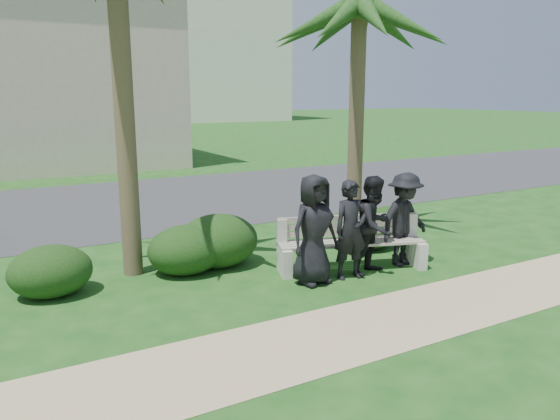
{
  "coord_description": "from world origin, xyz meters",
  "views": [
    {
      "loc": [
        -4.92,
        -7.03,
        3.0
      ],
      "look_at": [
        -0.32,
        1.0,
        1.02
      ],
      "focal_mm": 35.0,
      "sensor_mm": 36.0,
      "label": 1
    }
  ],
  "objects_px": {
    "park_bench": "(351,247)",
    "man_a": "(314,230)",
    "man_c": "(374,225)",
    "man_d": "(404,220)",
    "man_b": "(351,230)",
    "palm_right": "(359,10)"
  },
  "relations": [
    {
      "from": "man_b",
      "to": "man_d",
      "type": "xyz_separation_m",
      "value": [
        1.24,
        0.09,
        0.01
      ]
    },
    {
      "from": "park_bench",
      "to": "man_a",
      "type": "distance_m",
      "value": 1.09
    },
    {
      "from": "man_a",
      "to": "man_b",
      "type": "distance_m",
      "value": 0.67
    },
    {
      "from": "park_bench",
      "to": "man_d",
      "type": "bearing_deg",
      "value": 3.48
    },
    {
      "from": "man_d",
      "to": "man_a",
      "type": "bearing_deg",
      "value": 171.65
    },
    {
      "from": "man_b",
      "to": "man_c",
      "type": "distance_m",
      "value": 0.51
    },
    {
      "from": "man_a",
      "to": "man_b",
      "type": "xyz_separation_m",
      "value": [
        0.66,
        -0.09,
        -0.07
      ]
    },
    {
      "from": "park_bench",
      "to": "man_b",
      "type": "relative_size",
      "value": 1.66
    },
    {
      "from": "man_a",
      "to": "palm_right",
      "type": "height_order",
      "value": "palm_right"
    },
    {
      "from": "man_a",
      "to": "man_b",
      "type": "relative_size",
      "value": 1.08
    },
    {
      "from": "man_a",
      "to": "man_c",
      "type": "bearing_deg",
      "value": -10.33
    },
    {
      "from": "man_a",
      "to": "park_bench",
      "type": "bearing_deg",
      "value": 8.85
    },
    {
      "from": "park_bench",
      "to": "man_c",
      "type": "height_order",
      "value": "man_c"
    },
    {
      "from": "park_bench",
      "to": "man_d",
      "type": "distance_m",
      "value": 1.08
    },
    {
      "from": "palm_right",
      "to": "park_bench",
      "type": "bearing_deg",
      "value": -128.45
    },
    {
      "from": "man_c",
      "to": "man_d",
      "type": "xyz_separation_m",
      "value": [
        0.73,
        0.07,
        -0.0
      ]
    },
    {
      "from": "man_d",
      "to": "man_c",
      "type": "bearing_deg",
      "value": 176.89
    },
    {
      "from": "man_d",
      "to": "palm_right",
      "type": "bearing_deg",
      "value": 67.03
    },
    {
      "from": "man_d",
      "to": "man_b",
      "type": "bearing_deg",
      "value": 175.85
    },
    {
      "from": "man_b",
      "to": "man_c",
      "type": "height_order",
      "value": "man_c"
    },
    {
      "from": "man_c",
      "to": "man_b",
      "type": "bearing_deg",
      "value": 165.57
    },
    {
      "from": "park_bench",
      "to": "man_a",
      "type": "xyz_separation_m",
      "value": [
        -0.94,
        -0.27,
        0.48
      ]
    }
  ]
}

